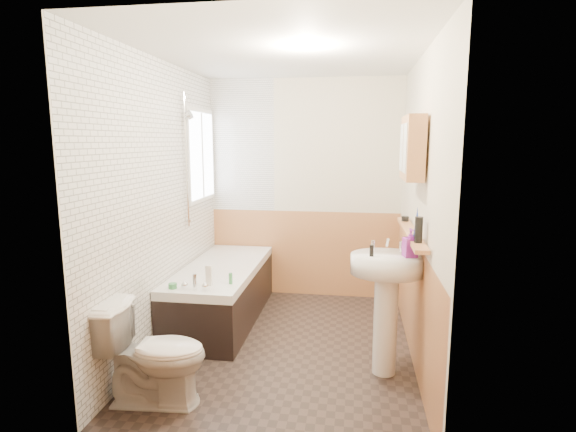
# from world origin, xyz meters

# --- Properties ---
(floor) EXTENTS (2.80, 2.80, 0.00)m
(floor) POSITION_xyz_m (0.00, 0.00, 0.00)
(floor) COLOR #2A211E
(floor) RESTS_ON ground
(ceiling) EXTENTS (2.80, 2.80, 0.00)m
(ceiling) POSITION_xyz_m (0.00, 0.00, 2.50)
(ceiling) COLOR white
(ceiling) RESTS_ON ground
(wall_back) EXTENTS (2.20, 0.02, 2.50)m
(wall_back) POSITION_xyz_m (0.00, 1.41, 1.25)
(wall_back) COLOR beige
(wall_back) RESTS_ON ground
(wall_front) EXTENTS (2.20, 0.02, 2.50)m
(wall_front) POSITION_xyz_m (0.00, -1.41, 1.25)
(wall_front) COLOR beige
(wall_front) RESTS_ON ground
(wall_left) EXTENTS (0.02, 2.80, 2.50)m
(wall_left) POSITION_xyz_m (-1.11, 0.00, 1.25)
(wall_left) COLOR beige
(wall_left) RESTS_ON ground
(wall_right) EXTENTS (0.02, 2.80, 2.50)m
(wall_right) POSITION_xyz_m (1.11, 0.00, 1.25)
(wall_right) COLOR beige
(wall_right) RESTS_ON ground
(wainscot_right) EXTENTS (0.01, 2.80, 1.00)m
(wainscot_right) POSITION_xyz_m (1.09, 0.00, 0.50)
(wainscot_right) COLOR tan
(wainscot_right) RESTS_ON wall_right
(wainscot_front) EXTENTS (2.20, 0.01, 1.00)m
(wainscot_front) POSITION_xyz_m (0.00, -1.39, 0.50)
(wainscot_front) COLOR tan
(wainscot_front) RESTS_ON wall_front
(wainscot_back) EXTENTS (2.20, 0.01, 1.00)m
(wainscot_back) POSITION_xyz_m (0.00, 1.39, 0.50)
(wainscot_back) COLOR tan
(wainscot_back) RESTS_ON wall_back
(tile_cladding_left) EXTENTS (0.01, 2.80, 2.50)m
(tile_cladding_left) POSITION_xyz_m (-1.09, 0.00, 1.25)
(tile_cladding_left) COLOR white
(tile_cladding_left) RESTS_ON wall_left
(tile_return_back) EXTENTS (0.75, 0.01, 1.50)m
(tile_return_back) POSITION_xyz_m (-0.73, 1.39, 1.75)
(tile_return_back) COLOR white
(tile_return_back) RESTS_ON wall_back
(window) EXTENTS (0.03, 0.79, 0.99)m
(window) POSITION_xyz_m (-1.06, 0.95, 1.65)
(window) COLOR white
(window) RESTS_ON wall_left
(bathtub) EXTENTS (0.70, 1.73, 0.71)m
(bathtub) POSITION_xyz_m (-0.73, 0.50, 0.30)
(bathtub) COLOR black
(bathtub) RESTS_ON floor
(shower_riser) EXTENTS (0.11, 0.09, 1.30)m
(shower_riser) POSITION_xyz_m (-1.04, 0.47, 1.72)
(shower_riser) COLOR silver
(shower_riser) RESTS_ON wall_left
(toilet) EXTENTS (0.75, 0.45, 0.71)m
(toilet) POSITION_xyz_m (-0.76, -1.00, 0.36)
(toilet) COLOR white
(toilet) RESTS_ON floor
(sink) EXTENTS (0.56, 0.45, 1.07)m
(sink) POSITION_xyz_m (0.84, -0.35, 0.68)
(sink) COLOR white
(sink) RESTS_ON floor
(pine_shelf) EXTENTS (0.10, 1.33, 0.03)m
(pine_shelf) POSITION_xyz_m (1.04, -0.04, 1.07)
(pine_shelf) COLOR tan
(pine_shelf) RESTS_ON wall_right
(medicine_cabinet) EXTENTS (0.14, 0.55, 0.49)m
(medicine_cabinet) POSITION_xyz_m (1.01, -0.10, 1.75)
(medicine_cabinet) COLOR tan
(medicine_cabinet) RESTS_ON wall_right
(foam_can) EXTENTS (0.07, 0.07, 0.19)m
(foam_can) POSITION_xyz_m (1.04, -0.47, 1.18)
(foam_can) COLOR black
(foam_can) RESTS_ON pine_shelf
(green_bottle) EXTENTS (0.06, 0.06, 0.24)m
(green_bottle) POSITION_xyz_m (1.04, -0.36, 1.21)
(green_bottle) COLOR #19339E
(green_bottle) RESTS_ON pine_shelf
(black_jar) EXTENTS (0.08, 0.08, 0.04)m
(black_jar) POSITION_xyz_m (1.04, 0.42, 1.11)
(black_jar) COLOR black
(black_jar) RESTS_ON pine_shelf
(soap_bottle) EXTENTS (0.14, 0.23, 0.10)m
(soap_bottle) POSITION_xyz_m (1.00, -0.38, 1.01)
(soap_bottle) COLOR purple
(soap_bottle) RESTS_ON sink
(clear_bottle) EXTENTS (0.04, 0.04, 0.09)m
(clear_bottle) POSITION_xyz_m (0.72, -0.41, 1.00)
(clear_bottle) COLOR black
(clear_bottle) RESTS_ON sink
(blue_gel) EXTENTS (0.05, 0.03, 0.18)m
(blue_gel) POSITION_xyz_m (-0.65, -0.13, 0.66)
(blue_gel) COLOR silver
(blue_gel) RESTS_ON bathtub
(cream_jar) EXTENTS (0.08, 0.08, 0.04)m
(cream_jar) POSITION_xyz_m (-0.93, -0.25, 0.59)
(cream_jar) COLOR #388447
(cream_jar) RESTS_ON bathtub
(orange_bottle) EXTENTS (0.04, 0.04, 0.10)m
(orange_bottle) POSITION_xyz_m (-0.48, -0.05, 0.62)
(orange_bottle) COLOR #388447
(orange_bottle) RESTS_ON bathtub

